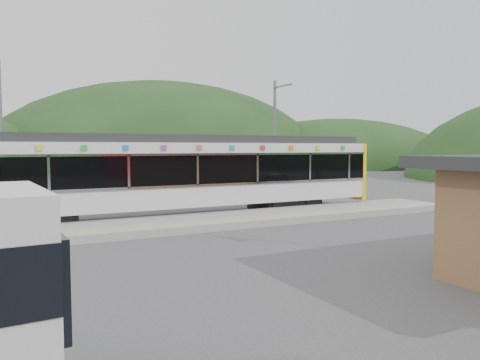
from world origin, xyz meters
name	(u,v)px	position (x,y,z in m)	size (l,w,h in m)	color
ground	(236,240)	(0.00, 0.00, 0.00)	(120.00, 120.00, 0.00)	#4C4C4F
hills	(296,210)	(6.19, 5.29, 0.00)	(146.00, 149.00, 26.00)	#1E3D19
platform	(199,222)	(0.00, 3.30, 0.15)	(26.00, 3.20, 0.30)	#9E9E99
yellow_line	(212,223)	(0.00, 2.00, 0.30)	(26.00, 0.10, 0.01)	yellow
train	(175,172)	(-0.02, 6.00, 2.06)	(20.44, 3.01, 3.74)	black
catenary_mast_west	(1,137)	(-7.00, 8.56, 3.65)	(0.18, 1.80, 7.00)	slate
catenary_mast_east	(275,139)	(7.00, 8.56, 3.65)	(0.18, 1.80, 7.00)	slate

